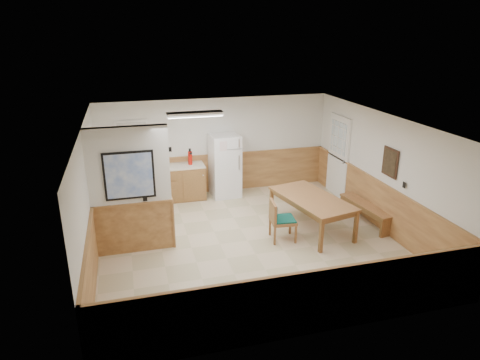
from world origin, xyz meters
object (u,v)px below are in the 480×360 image
object	(u,v)px
fire_extinguisher	(190,158)
refrigerator	(225,166)
dining_bench	(366,209)
soap_bottle	(126,166)
dining_chair	(279,218)
dining_table	(312,201)

from	to	relation	value
fire_extinguisher	refrigerator	bearing A→B (deg)	14.66
dining_bench	soap_bottle	xyz separation A→B (m)	(-5.10, 2.54, 0.66)
dining_bench	dining_chair	world-z (taller)	dining_chair
dining_table	fire_extinguisher	distance (m)	3.38
refrigerator	soap_bottle	distance (m)	2.45
dining_table	fire_extinguisher	xyz separation A→B (m)	(-2.21, 2.52, 0.42)
refrigerator	soap_bottle	xyz separation A→B (m)	(-2.45, 0.06, 0.19)
dining_table	fire_extinguisher	world-z (taller)	fire_extinguisher
dining_chair	fire_extinguisher	distance (m)	3.16
dining_bench	soap_bottle	distance (m)	5.74
dining_chair	soap_bottle	bearing A→B (deg)	142.60
dining_table	dining_bench	xyz separation A→B (m)	(1.33, -0.02, -0.32)
dining_table	dining_bench	distance (m)	1.36
dining_table	dining_bench	world-z (taller)	dining_table
refrigerator	dining_bench	size ratio (longest dim) A/B	1.03
dining_table	soap_bottle	bearing A→B (deg)	134.16
dining_bench	dining_chair	bearing A→B (deg)	179.83
fire_extinguisher	soap_bottle	xyz separation A→B (m)	(-1.56, 0.00, -0.08)
refrigerator	fire_extinguisher	bearing A→B (deg)	173.48
dining_table	dining_bench	bearing A→B (deg)	-12.74
dining_chair	soap_bottle	world-z (taller)	soap_bottle
refrigerator	fire_extinguisher	world-z (taller)	refrigerator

